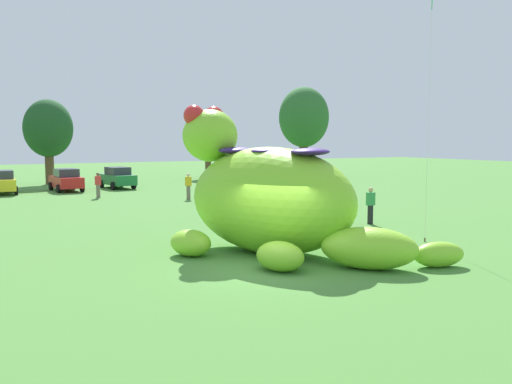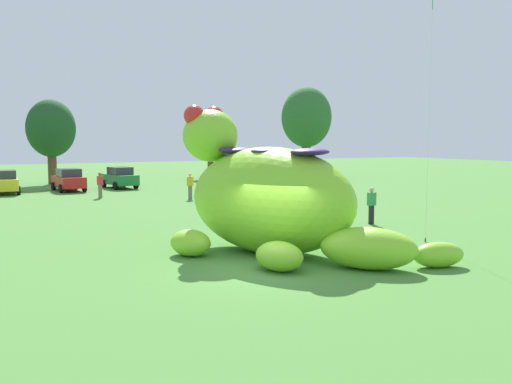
% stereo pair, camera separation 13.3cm
% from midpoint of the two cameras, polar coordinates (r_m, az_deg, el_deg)
% --- Properties ---
extents(ground_plane, '(160.00, 160.00, 0.00)m').
position_cam_midpoint_polar(ground_plane, '(16.52, 0.61, -8.13)').
color(ground_plane, '#4C8438').
extents(giant_inflatable_creature, '(7.90, 8.89, 5.17)m').
position_cam_midpoint_polar(giant_inflatable_creature, '(18.52, 1.31, -0.71)').
color(giant_inflatable_creature, '#8CD12D').
rests_on(giant_inflatable_creature, ground).
extents(car_yellow, '(2.00, 4.13, 1.72)m').
position_cam_midpoint_polar(car_yellow, '(43.16, -25.28, 0.95)').
color(car_yellow, yellow).
rests_on(car_yellow, ground).
extents(car_red, '(2.21, 4.23, 1.72)m').
position_cam_midpoint_polar(car_red, '(43.69, -19.45, 1.21)').
color(car_red, red).
rests_on(car_red, ground).
extents(car_green, '(2.38, 4.30, 1.72)m').
position_cam_midpoint_polar(car_green, '(45.11, -14.48, 1.47)').
color(car_green, '#1E7238').
rests_on(car_green, ground).
extents(tree_mid_left, '(4.19, 4.19, 7.43)m').
position_cam_midpoint_polar(tree_mid_left, '(50.90, -21.12, 6.23)').
color(tree_mid_left, brown).
rests_on(tree_mid_left, ground).
extents(tree_centre_left, '(3.42, 3.42, 6.07)m').
position_cam_midpoint_polar(tree_centre_left, '(55.14, -5.16, 5.56)').
color(tree_centre_left, brown).
rests_on(tree_centre_left, ground).
extents(tree_centre, '(5.40, 5.40, 9.58)m').
position_cam_midpoint_polar(tree_centre, '(59.12, 5.00, 7.79)').
color(tree_centre, brown).
rests_on(tree_centre, ground).
extents(spectator_near_inflatable, '(0.38, 0.26, 1.71)m').
position_cam_midpoint_polar(spectator_near_inflatable, '(25.59, 11.83, -1.44)').
color(spectator_near_inflatable, black).
rests_on(spectator_near_inflatable, ground).
extents(spectator_mid_field, '(0.38, 0.26, 1.71)m').
position_cam_midpoint_polar(spectator_mid_field, '(35.89, -7.24, 0.60)').
color(spectator_mid_field, '#726656').
rests_on(spectator_mid_field, ground).
extents(spectator_by_cars, '(0.38, 0.26, 1.71)m').
position_cam_midpoint_polar(spectator_by_cars, '(35.28, 3.46, 0.55)').
color(spectator_by_cars, black).
rests_on(spectator_by_cars, ground).
extents(spectator_wandering, '(0.38, 0.26, 1.71)m').
position_cam_midpoint_polar(spectator_wandering, '(28.93, -3.43, -0.54)').
color(spectator_wandering, '#2D334C').
rests_on(spectator_wandering, ground).
extents(spectator_far_side, '(0.38, 0.26, 1.71)m').
position_cam_midpoint_polar(spectator_far_side, '(37.96, -16.40, 0.68)').
color(spectator_far_side, '#726656').
rests_on(spectator_far_side, ground).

